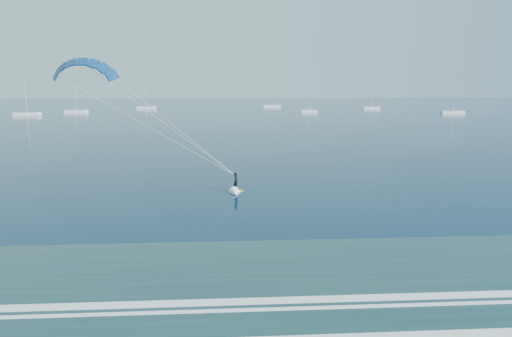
{
  "coord_description": "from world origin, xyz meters",
  "views": [
    {
      "loc": [
        -2.48,
        -12.55,
        11.01
      ],
      "look_at": [
        0.06,
        27.6,
        3.81
      ],
      "focal_mm": 32.0,
      "sensor_mm": 36.0,
      "label": 1
    }
  ],
  "objects_px": {
    "sailboat_2": "(146,108)",
    "sailboat_3": "(309,111)",
    "sailboat_0": "(27,114)",
    "sailboat_1": "(76,111)",
    "kitesurfer_rig": "(160,120)",
    "sailboat_5": "(371,108)",
    "sailboat_4": "(272,106)",
    "sailboat_6": "(453,112)"
  },
  "relations": [
    {
      "from": "sailboat_0",
      "to": "kitesurfer_rig",
      "type": "bearing_deg",
      "value": -62.66
    },
    {
      "from": "sailboat_6",
      "to": "sailboat_2",
      "type": "bearing_deg",
      "value": 159.26
    },
    {
      "from": "sailboat_1",
      "to": "sailboat_2",
      "type": "bearing_deg",
      "value": 56.94
    },
    {
      "from": "sailboat_2",
      "to": "sailboat_6",
      "type": "relative_size",
      "value": 0.98
    },
    {
      "from": "sailboat_0",
      "to": "sailboat_1",
      "type": "relative_size",
      "value": 1.02
    },
    {
      "from": "sailboat_0",
      "to": "sailboat_1",
      "type": "xyz_separation_m",
      "value": [
        13.09,
        17.51,
        -0.0
      ]
    },
    {
      "from": "sailboat_0",
      "to": "sailboat_4",
      "type": "bearing_deg",
      "value": 34.05
    },
    {
      "from": "sailboat_2",
      "to": "sailboat_3",
      "type": "distance_m",
      "value": 86.25
    },
    {
      "from": "sailboat_4",
      "to": "sailboat_2",
      "type": "bearing_deg",
      "value": -166.6
    },
    {
      "from": "sailboat_0",
      "to": "sailboat_6",
      "type": "relative_size",
      "value": 1.04
    },
    {
      "from": "sailboat_6",
      "to": "sailboat_1",
      "type": "bearing_deg",
      "value": 174.52
    },
    {
      "from": "sailboat_1",
      "to": "sailboat_5",
      "type": "distance_m",
      "value": 139.37
    },
    {
      "from": "kitesurfer_rig",
      "to": "sailboat_3",
      "type": "bearing_deg",
      "value": 74.42
    },
    {
      "from": "sailboat_1",
      "to": "sailboat_4",
      "type": "distance_m",
      "value": 103.31
    },
    {
      "from": "sailboat_5",
      "to": "sailboat_2",
      "type": "bearing_deg",
      "value": 174.56
    },
    {
      "from": "sailboat_2",
      "to": "sailboat_4",
      "type": "height_order",
      "value": "sailboat_2"
    },
    {
      "from": "sailboat_4",
      "to": "kitesurfer_rig",
      "type": "bearing_deg",
      "value": -98.65
    },
    {
      "from": "kitesurfer_rig",
      "to": "sailboat_3",
      "type": "xyz_separation_m",
      "value": [
        42.3,
        151.75,
        -7.08
      ]
    },
    {
      "from": "kitesurfer_rig",
      "to": "sailboat_3",
      "type": "distance_m",
      "value": 157.69
    },
    {
      "from": "kitesurfer_rig",
      "to": "sailboat_1",
      "type": "distance_m",
      "value": 165.57
    },
    {
      "from": "sailboat_3",
      "to": "sailboat_5",
      "type": "xyz_separation_m",
      "value": [
        36.8,
        28.4,
        0.01
      ]
    },
    {
      "from": "sailboat_6",
      "to": "sailboat_3",
      "type": "bearing_deg",
      "value": 168.36
    },
    {
      "from": "kitesurfer_rig",
      "to": "sailboat_5",
      "type": "bearing_deg",
      "value": 66.3
    },
    {
      "from": "sailboat_1",
      "to": "sailboat_6",
      "type": "xyz_separation_m",
      "value": [
        158.89,
        -15.25,
        -0.0
      ]
    },
    {
      "from": "sailboat_2",
      "to": "sailboat_3",
      "type": "bearing_deg",
      "value": -27.04
    },
    {
      "from": "sailboat_0",
      "to": "sailboat_2",
      "type": "distance_m",
      "value": 64.83
    },
    {
      "from": "kitesurfer_rig",
      "to": "sailboat_6",
      "type": "bearing_deg",
      "value": 54.15
    },
    {
      "from": "sailboat_4",
      "to": "sailboat_6",
      "type": "distance_m",
      "value": 96.52
    },
    {
      "from": "sailboat_2",
      "to": "sailboat_0",
      "type": "bearing_deg",
      "value": -124.31
    },
    {
      "from": "sailboat_0",
      "to": "sailboat_5",
      "type": "distance_m",
      "value": 156.12
    },
    {
      "from": "sailboat_3",
      "to": "sailboat_5",
      "type": "distance_m",
      "value": 46.48
    },
    {
      "from": "sailboat_3",
      "to": "sailboat_1",
      "type": "bearing_deg",
      "value": 178.18
    },
    {
      "from": "sailboat_2",
      "to": "sailboat_6",
      "type": "height_order",
      "value": "sailboat_6"
    },
    {
      "from": "sailboat_6",
      "to": "kitesurfer_rig",
      "type": "bearing_deg",
      "value": -125.85
    },
    {
      "from": "sailboat_0",
      "to": "sailboat_1",
      "type": "height_order",
      "value": "sailboat_0"
    },
    {
      "from": "sailboat_3",
      "to": "sailboat_5",
      "type": "bearing_deg",
      "value": 37.66
    },
    {
      "from": "sailboat_1",
      "to": "sailboat_2",
      "type": "xyz_separation_m",
      "value": [
        23.45,
        36.03,
        -0.0
      ]
    },
    {
      "from": "sailboat_1",
      "to": "sailboat_3",
      "type": "height_order",
      "value": "sailboat_1"
    },
    {
      "from": "sailboat_5",
      "to": "sailboat_3",
      "type": "bearing_deg",
      "value": -142.34
    },
    {
      "from": "sailboat_5",
      "to": "kitesurfer_rig",
      "type": "bearing_deg",
      "value": -113.7
    },
    {
      "from": "sailboat_5",
      "to": "sailboat_6",
      "type": "bearing_deg",
      "value": -61.67
    },
    {
      "from": "sailboat_0",
      "to": "sailboat_2",
      "type": "bearing_deg",
      "value": 55.69
    }
  ]
}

